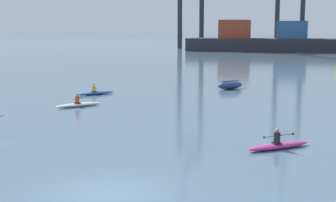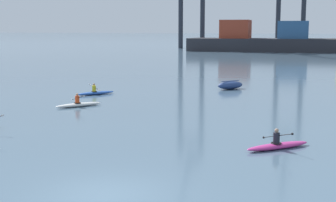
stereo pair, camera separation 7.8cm
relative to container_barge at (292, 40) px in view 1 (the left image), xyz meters
The scene contains 6 objects.
ground_plane 98.95m from the container_barge, 91.61° to the right, with size 800.00×800.00×0.00m, color slate.
container_barge is the anchor object (origin of this frame).
capsized_dinghy 70.19m from the container_barge, 92.53° to the right, with size 2.59×2.64×0.76m.
kayak_magenta 91.06m from the container_barge, 88.50° to the right, with size 2.93×2.72×0.98m.
kayak_white 83.55m from the container_barge, 98.11° to the right, with size 2.63×3.00×0.95m.
kayak_blue 77.93m from the container_barge, 99.78° to the right, with size 2.61×3.01×0.95m.
Camera 1 is at (6.29, -14.43, 5.53)m, focal length 52.15 mm.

